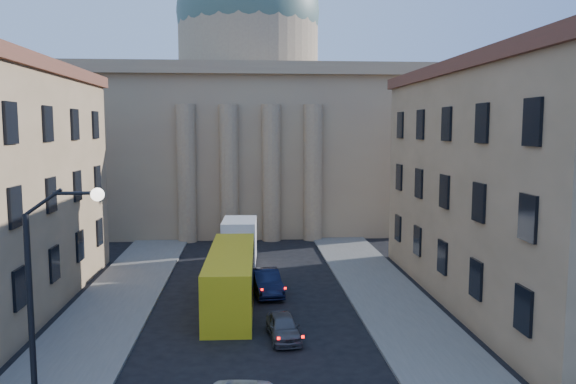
% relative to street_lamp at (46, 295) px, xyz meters
% --- Properties ---
extents(sidewalk_left, '(5.00, 60.00, 0.15)m').
position_rel_street_lamp_xyz_m(sidewalk_left, '(-1.53, 10.00, -5.21)').
color(sidewalk_left, '#5F5C57').
rests_on(sidewalk_left, ground).
extents(sidewalk_right, '(5.00, 60.00, 0.15)m').
position_rel_street_lamp_xyz_m(sidewalk_right, '(15.47, 10.00, -5.21)').
color(sidewalk_right, '#5F5C57').
rests_on(sidewalk_right, ground).
extents(church, '(68.02, 28.76, 36.60)m').
position_rel_street_lamp_xyz_m(church, '(6.97, 47.47, 6.59)').
color(church, '#907358').
rests_on(church, ground).
extents(building_right, '(11.60, 26.60, 14.70)m').
position_rel_street_lamp_xyz_m(building_right, '(23.97, 14.00, 2.14)').
color(building_right, '#A2835F').
rests_on(building_right, ground).
extents(street_lamp, '(2.62, 0.44, 8.83)m').
position_rel_street_lamp_xyz_m(street_lamp, '(0.00, 0.00, 0.00)').
color(street_lamp, black).
rests_on(street_lamp, ground).
extents(car_right_far, '(1.84, 3.85, 1.27)m').
position_rel_street_lamp_xyz_m(car_right_far, '(8.42, 9.21, -4.65)').
color(car_right_far, '#48484D').
rests_on(car_right_far, ground).
extents(car_right_distant, '(2.24, 4.90, 1.56)m').
position_rel_street_lamp_xyz_m(car_right_distant, '(7.84, 17.18, -4.51)').
color(car_right_distant, black).
rests_on(car_right_distant, ground).
extents(city_bus, '(3.00, 11.80, 3.31)m').
position_rel_street_lamp_xyz_m(city_bus, '(5.62, 15.11, -3.51)').
color(city_bus, gold).
rests_on(city_bus, ground).
extents(box_truck, '(2.82, 6.59, 3.56)m').
position_rel_street_lamp_xyz_m(box_truck, '(5.97, 24.61, -3.60)').
color(box_truck, silver).
rests_on(box_truck, ground).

